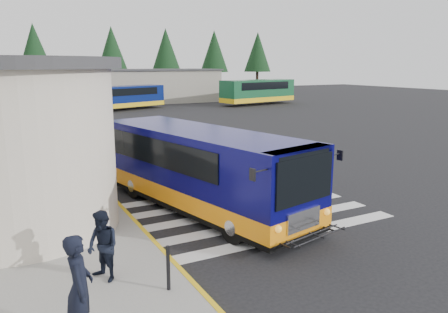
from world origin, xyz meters
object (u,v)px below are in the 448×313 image
bollard (168,268)px  far_bus_a (127,96)px  transit_bus (201,172)px  pedestrian_a (80,287)px  pedestrian_b (103,246)px  far_bus_b (258,91)px

bollard → far_bus_a: far_bus_a is taller
far_bus_a → transit_bus: bearing=148.9°
pedestrian_a → bollard: 2.12m
pedestrian_a → bollard: size_ratio=1.93×
pedestrian_a → pedestrian_b: 2.07m
pedestrian_b → bollard: pedestrian_b is taller
bollard → pedestrian_b: bearing=135.8°
pedestrian_b → far_bus_a: 39.14m
transit_bus → pedestrian_a: transit_bus is taller
transit_bus → pedestrian_a: size_ratio=5.18×
transit_bus → pedestrian_b: 5.56m
transit_bus → pedestrian_a: bearing=-143.3°
pedestrian_a → far_bus_a: bearing=-5.3°
pedestrian_a → pedestrian_b: (0.81, 1.90, -0.16)m
pedestrian_b → far_bus_b: size_ratio=0.15×
far_bus_a → far_bus_b: size_ratio=0.85×
far_bus_b → pedestrian_b: bearing=132.4°
transit_bus → bollard: transit_bus is taller
bollard → far_bus_a: bearing=75.5°
transit_bus → bollard: (-3.00, -4.81, -0.64)m
pedestrian_b → far_bus_a: (11.04, 37.55, 0.48)m
pedestrian_b → far_bus_b: far_bus_b is taller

